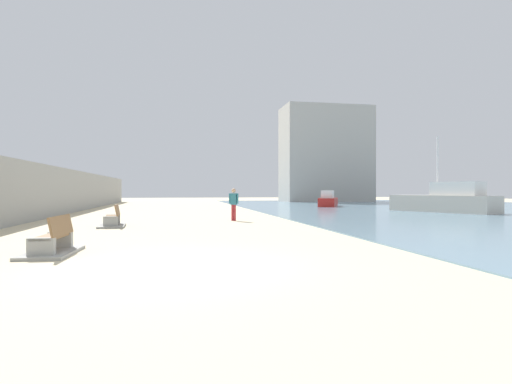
{
  "coord_description": "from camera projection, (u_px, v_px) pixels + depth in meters",
  "views": [
    {
      "loc": [
        0.0,
        -8.98,
        1.63
      ],
      "look_at": [
        4.25,
        12.88,
        1.51
      ],
      "focal_mm": 29.36,
      "sensor_mm": 36.0,
      "label": 1
    }
  ],
  "objects": [
    {
      "name": "seawall",
      "position": [
        48.0,
        191.0,
        25.06
      ],
      "size": [
        0.8,
        64.0,
        3.06
      ],
      "primitive_type": "cube",
      "color": "#9E9E99",
      "rests_on": "ground"
    },
    {
      "name": "bench_far",
      "position": [
        112.0,
        221.0,
        18.47
      ],
      "size": [
        1.23,
        2.17,
        0.98
      ],
      "color": "#9E9E99",
      "rests_on": "ground"
    },
    {
      "name": "boat_nearest",
      "position": [
        445.0,
        201.0,
        29.87
      ],
      "size": [
        4.97,
        7.75,
        5.49
      ],
      "color": "beige",
      "rests_on": "water_bay"
    },
    {
      "name": "water_bay",
      "position": [
        504.0,
        211.0,
        31.07
      ],
      "size": [
        36.0,
        68.0,
        0.04
      ],
      "primitive_type": "cube",
      "color": "#6B8EA3",
      "rests_on": "ground"
    },
    {
      "name": "harbor_building",
      "position": [
        326.0,
        155.0,
        57.86
      ],
      "size": [
        12.0,
        6.0,
        13.03
      ],
      "primitive_type": "cube",
      "color": "#ADAAA3",
      "rests_on": "ground"
    },
    {
      "name": "boat_far_right",
      "position": [
        328.0,
        200.0,
        40.03
      ],
      "size": [
        3.22,
        4.45,
        1.52
      ],
      "color": "red",
      "rests_on": "water_bay"
    },
    {
      "name": "bench_near",
      "position": [
        52.0,
        245.0,
        10.55
      ],
      "size": [
        1.2,
        2.15,
        0.98
      ],
      "color": "#9E9E99",
      "rests_on": "ground"
    },
    {
      "name": "ground_plane",
      "position": [
        175.0,
        215.0,
        26.5
      ],
      "size": [
        120.0,
        120.0,
        0.0
      ],
      "primitive_type": "plane",
      "color": "beige"
    },
    {
      "name": "person_walking",
      "position": [
        234.0,
        202.0,
        21.92
      ],
      "size": [
        0.47,
        0.31,
        1.7
      ],
      "color": "#B22D33",
      "rests_on": "ground"
    }
  ]
}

